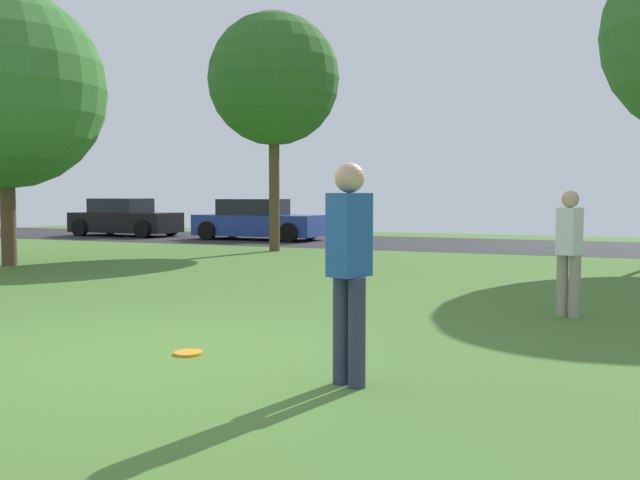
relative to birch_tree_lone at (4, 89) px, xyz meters
The scene contains 9 objects.
ground_plane 10.54m from the birch_tree_lone, 35.76° to the right, with size 44.00×44.00×0.00m, color #47702D.
road_strip 13.53m from the birch_tree_lone, 52.09° to the left, with size 44.00×6.40×0.01m, color #28282B.
birch_tree_lone is the anchor object (origin of this frame).
oak_tree_center 6.80m from the birch_tree_lone, 58.41° to the left, with size 3.55×3.55×6.43m.
person_thrower 11.98m from the birch_tree_lone, 30.57° to the right, with size 0.32×0.38×1.77m.
person_catcher 12.01m from the birch_tree_lone, ahead, with size 0.32×0.38×1.58m.
frisbee_disc 10.62m from the birch_tree_lone, 33.78° to the right, with size 0.27×0.27×0.03m, color orange.
parked_car_black 11.46m from the birch_tree_lone, 116.12° to the left, with size 4.09×1.93×1.41m.
parked_car_blue 10.41m from the birch_tree_lone, 85.29° to the left, with size 4.41×1.94×1.40m.
Camera 1 is at (3.91, -5.20, 1.51)m, focal length 38.29 mm.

